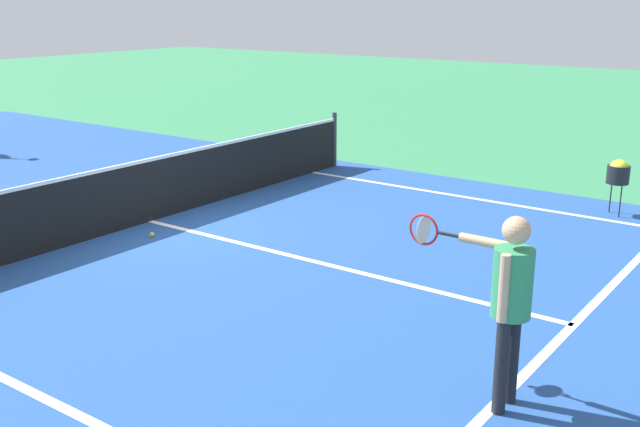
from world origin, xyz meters
name	(u,v)px	position (x,y,z in m)	size (l,w,h in m)	color
ground_plane	(150,221)	(0.00, 0.00, 0.00)	(60.00, 60.00, 0.00)	#337F51
court_surface_inbounds	(150,221)	(0.00, 0.00, 0.00)	(10.62, 24.40, 0.00)	#234C93
line_sideline_right	(634,224)	(4.11, -5.95, 0.00)	(0.10, 11.89, 0.01)	white
line_service_near	(573,325)	(0.00, -6.40, 0.00)	(8.22, 0.10, 0.01)	white
line_center_service	(322,263)	(0.00, -3.20, 0.00)	(0.10, 6.40, 0.01)	white
net	(148,190)	(0.00, 0.00, 0.49)	(9.76, 0.09, 1.07)	#33383D
player_near	(509,291)	(-1.95, -6.44, 1.02)	(0.51, 1.20, 1.64)	black
ball_hopper	(618,172)	(4.49, -5.55, 0.68)	(0.34, 0.34, 0.87)	black
tennis_ball_near_net	(152,235)	(-0.51, -0.61, 0.03)	(0.07, 0.07, 0.07)	#CCE033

